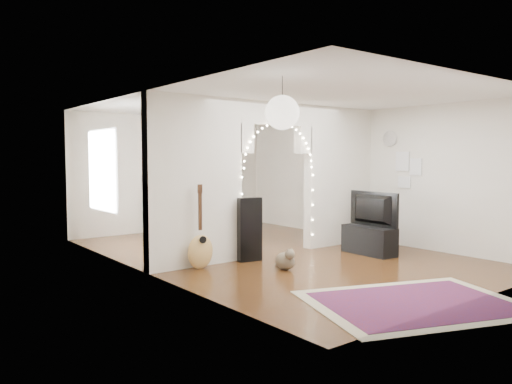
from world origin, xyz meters
TOP-DOWN VIEW (x-y plane):
  - floor at (0.00, 0.00)m, footprint 7.50×7.50m
  - ceiling at (0.00, 0.00)m, footprint 5.00×7.50m
  - wall_back at (0.00, 3.75)m, footprint 5.00×0.02m
  - wall_front at (0.00, -3.75)m, footprint 5.00×0.02m
  - wall_left at (-2.50, 0.00)m, footprint 0.02×7.50m
  - wall_right at (2.50, 0.00)m, footprint 0.02×7.50m
  - divider_wall at (0.00, 0.00)m, footprint 5.00×0.20m
  - fairy_lights at (0.00, -0.13)m, footprint 1.64×0.04m
  - window at (-2.47, 1.80)m, footprint 0.04×1.20m
  - wall_clock at (2.48, -0.60)m, footprint 0.03×0.31m
  - picture_frames at (2.48, -1.00)m, footprint 0.02×0.50m
  - paper_lantern at (-1.90, -2.40)m, footprint 0.40×0.40m
  - ceiling_fan at (0.00, 2.00)m, footprint 1.10×1.10m
  - area_rug at (-0.66, -3.40)m, footprint 2.97×2.60m
  - guitar_case at (-0.75, -0.25)m, footprint 0.42×0.20m
  - acoustic_guitar at (-1.71, -0.25)m, footprint 0.46×0.20m
  - tabby_cat at (-0.71, -1.11)m, footprint 0.32×0.57m
  - floor_speaker at (2.17, -0.25)m, footprint 0.42×0.39m
  - media_console at (1.30, -1.08)m, footprint 0.45×1.02m
  - tv at (1.30, -1.08)m, footprint 0.19×1.08m
  - bookcase at (-0.15, 3.50)m, footprint 1.32×0.79m
  - dining_table at (-0.40, 1.36)m, footprint 1.34×1.02m
  - flower_vase at (-0.40, 1.36)m, footprint 0.22×0.22m
  - dining_chair_left at (-1.05, 1.10)m, footprint 0.60×0.62m
  - dining_chair_right at (-0.62, 2.88)m, footprint 0.58×0.59m

SIDE VIEW (x-z plane):
  - floor at x=0.00m, z-range 0.00..0.00m
  - area_rug at x=-0.66m, z-range 0.00..0.02m
  - tabby_cat at x=-0.71m, z-range -0.03..0.34m
  - media_console at x=1.30m, z-range 0.00..0.50m
  - dining_chair_left at x=-1.05m, z-range 0.00..0.51m
  - dining_chair_right at x=-0.62m, z-range 0.00..0.53m
  - floor_speaker at x=2.17m, z-range 0.00..0.94m
  - acoustic_guitar at x=-1.71m, z-range -0.07..1.04m
  - guitar_case at x=-0.75m, z-range 0.00..1.06m
  - bookcase at x=-0.15m, z-range 0.00..1.33m
  - dining_table at x=-0.40m, z-range 0.30..1.06m
  - tv at x=1.30m, z-range 0.50..1.12m
  - flower_vase at x=-0.40m, z-range 0.76..0.95m
  - wall_back at x=0.00m, z-range 0.00..2.70m
  - wall_front at x=0.00m, z-range 0.00..2.70m
  - wall_left at x=-2.50m, z-range 0.00..2.70m
  - wall_right at x=2.50m, z-range 0.00..2.70m
  - divider_wall at x=0.00m, z-range 0.07..2.77m
  - window at x=-2.47m, z-range 0.80..2.20m
  - picture_frames at x=2.48m, z-range 1.15..1.85m
  - fairy_lights at x=0.00m, z-range 0.75..2.35m
  - wall_clock at x=2.48m, z-range 1.95..2.25m
  - paper_lantern at x=-1.90m, z-range 2.05..2.45m
  - ceiling_fan at x=0.00m, z-range 2.25..2.55m
  - ceiling at x=0.00m, z-range 2.69..2.71m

